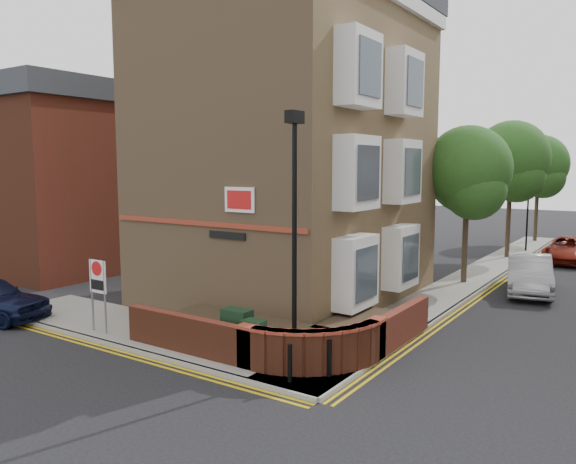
{
  "coord_description": "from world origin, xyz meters",
  "views": [
    {
      "loc": [
        8.96,
        -10.07,
        5.15
      ],
      "look_at": [
        -0.46,
        4.0,
        3.12
      ],
      "focal_mm": 35.0,
      "sensor_mm": 36.0,
      "label": 1
    }
  ],
  "objects_px": {
    "lamppost": "(294,240)",
    "zone_sign": "(98,282)",
    "silver_car_near": "(529,274)",
    "utility_cabinet_large": "(237,331)"
  },
  "relations": [
    {
      "from": "silver_car_near",
      "to": "lamppost",
      "type": "bearing_deg",
      "value": -116.34
    },
    {
      "from": "utility_cabinet_large",
      "to": "silver_car_near",
      "type": "relative_size",
      "value": 0.26
    },
    {
      "from": "lamppost",
      "to": "zone_sign",
      "type": "xyz_separation_m",
      "value": [
        -6.6,
        -0.7,
        -1.7
      ]
    },
    {
      "from": "zone_sign",
      "to": "silver_car_near",
      "type": "xyz_separation_m",
      "value": [
        9.67,
        13.35,
        -0.88
      ]
    },
    {
      "from": "silver_car_near",
      "to": "utility_cabinet_large",
      "type": "bearing_deg",
      "value": -124.3
    },
    {
      "from": "lamppost",
      "to": "zone_sign",
      "type": "bearing_deg",
      "value": -173.93
    },
    {
      "from": "lamppost",
      "to": "zone_sign",
      "type": "distance_m",
      "value": 6.85
    },
    {
      "from": "zone_sign",
      "to": "silver_car_near",
      "type": "distance_m",
      "value": 16.51
    },
    {
      "from": "utility_cabinet_large",
      "to": "zone_sign",
      "type": "relative_size",
      "value": 0.55
    },
    {
      "from": "zone_sign",
      "to": "silver_car_near",
      "type": "bearing_deg",
      "value": 54.09
    }
  ]
}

